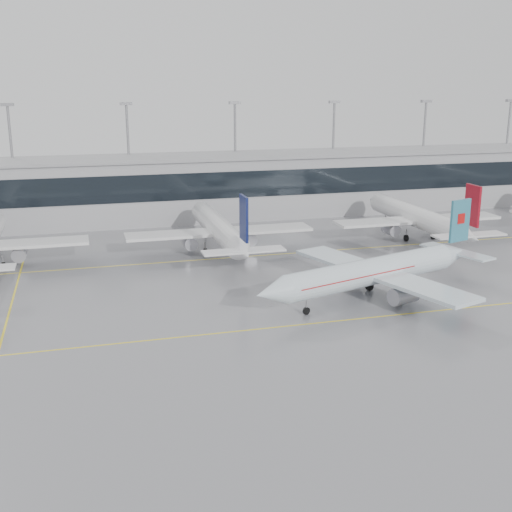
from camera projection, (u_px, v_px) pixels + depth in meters
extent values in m
plane|color=gray|center=(285.00, 326.00, 71.29)|extent=(320.00, 320.00, 0.00)
cube|color=yellow|center=(285.00, 326.00, 71.28)|extent=(120.00, 0.25, 0.01)
cube|color=yellow|center=(225.00, 258.00, 99.20)|extent=(120.00, 0.25, 0.01)
cube|color=yellow|center=(11.00, 307.00, 77.50)|extent=(0.25, 60.00, 0.01)
cube|color=#98989B|center=(189.00, 188.00, 127.41)|extent=(180.00, 15.00, 12.00)
cube|color=black|center=(196.00, 186.00, 120.00)|extent=(180.00, 0.20, 5.00)
cube|color=gray|center=(188.00, 157.00, 125.80)|extent=(182.00, 16.00, 0.40)
cylinder|color=gray|center=(13.00, 165.00, 123.18)|extent=(0.50, 0.50, 22.00)
cube|color=gray|center=(7.00, 105.00, 120.24)|extent=(2.40, 1.00, 0.60)
cylinder|color=gray|center=(129.00, 161.00, 128.86)|extent=(0.50, 0.50, 22.00)
cube|color=gray|center=(126.00, 104.00, 125.92)|extent=(2.40, 1.00, 0.60)
cylinder|color=gray|center=(235.00, 158.00, 134.53)|extent=(0.50, 0.50, 22.00)
cube|color=gray|center=(235.00, 103.00, 131.59)|extent=(2.40, 1.00, 0.60)
cylinder|color=gray|center=(333.00, 155.00, 140.21)|extent=(0.50, 0.50, 22.00)
cube|color=gray|center=(335.00, 102.00, 137.27)|extent=(2.40, 1.00, 0.60)
cylinder|color=gray|center=(423.00, 152.00, 145.88)|extent=(0.50, 0.50, 22.00)
cube|color=gray|center=(426.00, 101.00, 142.94)|extent=(2.40, 1.00, 0.60)
cylinder|color=gray|center=(506.00, 150.00, 151.56)|extent=(0.50, 0.50, 22.00)
cube|color=gray|center=(511.00, 101.00, 148.62)|extent=(2.40, 1.00, 0.60)
cylinder|color=silver|center=(370.00, 272.00, 79.31)|extent=(25.65, 11.21, 3.39)
cone|color=silver|center=(271.00, 293.00, 71.36)|extent=(4.85, 4.46, 3.39)
cone|color=silver|center=(455.00, 254.00, 87.69)|extent=(6.37, 4.96, 3.39)
cube|color=silver|center=(379.00, 273.00, 80.22)|extent=(13.40, 28.19, 0.45)
cube|color=silver|center=(456.00, 251.00, 87.72)|extent=(5.99, 11.11, 0.25)
cube|color=teal|center=(460.00, 221.00, 86.71)|extent=(3.53, 1.44, 5.79)
cylinder|color=#92919C|center=(404.00, 295.00, 76.47)|extent=(4.07, 3.11, 2.10)
cylinder|color=#92919C|center=(350.00, 276.00, 84.21)|extent=(4.07, 3.11, 2.10)
cylinder|color=gray|center=(306.00, 305.00, 74.65)|extent=(0.20, 0.20, 1.45)
cylinder|color=black|center=(306.00, 311.00, 74.84)|extent=(0.95, 0.56, 0.90)
cylinder|color=gray|center=(399.00, 292.00, 79.15)|extent=(0.24, 0.24, 1.45)
cylinder|color=black|center=(399.00, 297.00, 79.34)|extent=(1.19, 0.77, 1.10)
cylinder|color=gray|center=(370.00, 281.00, 83.34)|extent=(0.24, 0.24, 1.45)
cylinder|color=black|center=(370.00, 286.00, 83.53)|extent=(1.19, 0.77, 1.10)
cube|color=#B70F0F|center=(460.00, 218.00, 86.63)|extent=(1.47, 0.86, 1.40)
cube|color=#B70F0F|center=(352.00, 274.00, 77.66)|extent=(18.18, 8.81, 0.12)
cylinder|color=#92919C|center=(19.00, 253.00, 94.64)|extent=(2.10, 3.60, 2.10)
cylinder|color=gray|center=(3.00, 261.00, 92.82)|extent=(0.24, 0.24, 1.56)
cylinder|color=black|center=(4.00, 266.00, 93.03)|extent=(0.45, 1.10, 1.10)
cylinder|color=silver|center=(218.00, 227.00, 102.86)|extent=(3.59, 27.36, 3.59)
cone|color=silver|center=(200.00, 209.00, 117.45)|extent=(3.59, 4.00, 3.59)
cone|color=silver|center=(243.00, 253.00, 87.53)|extent=(3.59, 5.60, 3.59)
cube|color=silver|center=(220.00, 232.00, 101.57)|extent=(29.64, 5.00, 0.45)
cube|color=silver|center=(244.00, 251.00, 87.27)|extent=(11.40, 2.80, 0.25)
cube|color=#0D1547|center=(244.00, 218.00, 85.89)|extent=(0.35, 3.60, 6.12)
cylinder|color=#92919C|center=(190.00, 242.00, 101.19)|extent=(2.10, 3.60, 2.10)
cylinder|color=#92919C|center=(248.00, 238.00, 103.67)|extent=(2.10, 3.60, 2.10)
cylinder|color=gray|center=(205.00, 229.00, 113.47)|extent=(0.20, 0.20, 1.56)
cylinder|color=black|center=(205.00, 233.00, 113.67)|extent=(0.30, 0.90, 0.90)
cylinder|color=gray|center=(205.00, 247.00, 100.51)|extent=(0.24, 0.24, 1.56)
cylinder|color=black|center=(205.00, 252.00, 100.71)|extent=(0.45, 1.10, 1.10)
cylinder|color=gray|center=(237.00, 245.00, 101.85)|extent=(0.24, 0.24, 1.56)
cylinder|color=black|center=(237.00, 250.00, 102.05)|extent=(0.45, 1.10, 1.10)
cylinder|color=silver|center=(414.00, 216.00, 111.89)|extent=(3.59, 27.36, 3.59)
cone|color=silver|center=(374.00, 200.00, 126.48)|extent=(3.59, 4.00, 3.59)
cone|color=silver|center=(468.00, 237.00, 96.56)|extent=(3.59, 5.60, 3.59)
cube|color=silver|center=(418.00, 220.00, 110.60)|extent=(29.64, 5.00, 0.45)
cube|color=silver|center=(469.00, 235.00, 96.29)|extent=(11.40, 2.80, 0.25)
cube|color=maroon|center=(472.00, 205.00, 94.92)|extent=(0.35, 3.60, 6.12)
cylinder|color=#92919C|center=(391.00, 229.00, 110.22)|extent=(2.10, 3.60, 2.10)
cylinder|color=#92919C|center=(440.00, 226.00, 112.69)|extent=(2.10, 3.60, 2.10)
cylinder|color=gray|center=(385.00, 218.00, 122.50)|extent=(0.20, 0.20, 1.56)
cylinder|color=black|center=(385.00, 222.00, 122.70)|extent=(0.30, 0.90, 0.90)
cylinder|color=gray|center=(406.00, 234.00, 109.54)|extent=(0.24, 0.24, 1.56)
cylinder|color=black|center=(406.00, 238.00, 109.74)|extent=(0.45, 1.10, 1.10)
cylinder|color=gray|center=(434.00, 232.00, 110.88)|extent=(0.24, 0.24, 1.56)
cylinder|color=black|center=(433.00, 236.00, 111.08)|extent=(0.45, 1.10, 1.10)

